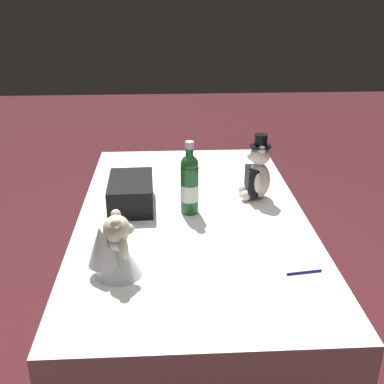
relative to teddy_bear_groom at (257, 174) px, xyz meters
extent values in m
plane|color=#47191E|center=(-0.15, 0.29, -0.91)|extent=(12.00, 12.00, 0.00)
cube|color=white|center=(-0.15, 0.29, -0.51)|extent=(1.62, 0.93, 0.79)
ellipsoid|color=beige|center=(0.00, -0.01, -0.03)|extent=(0.11, 0.10, 0.16)
cube|color=black|center=(0.00, 0.02, -0.03)|extent=(0.10, 0.05, 0.12)
sphere|color=beige|center=(0.00, -0.01, 0.09)|extent=(0.09, 0.09, 0.09)
sphere|color=beige|center=(0.00, 0.03, 0.08)|extent=(0.04, 0.04, 0.04)
sphere|color=beige|center=(0.03, -0.01, 0.12)|extent=(0.03, 0.03, 0.03)
sphere|color=beige|center=(-0.03, -0.01, 0.12)|extent=(0.03, 0.03, 0.03)
ellipsoid|color=beige|center=(0.06, 0.01, -0.02)|extent=(0.03, 0.03, 0.09)
ellipsoid|color=beige|center=(-0.06, 0.00, -0.02)|extent=(0.03, 0.03, 0.09)
sphere|color=beige|center=(0.03, 0.05, -0.09)|extent=(0.05, 0.05, 0.05)
sphere|color=beige|center=(-0.03, 0.05, -0.09)|extent=(0.05, 0.05, 0.05)
cylinder|color=black|center=(0.00, -0.01, 0.13)|extent=(0.09, 0.09, 0.01)
cylinder|color=black|center=(0.00, -0.01, 0.15)|extent=(0.05, 0.05, 0.05)
cone|color=white|center=(-0.58, 0.56, -0.05)|extent=(0.16, 0.16, 0.13)
ellipsoid|color=white|center=(-0.58, 0.56, 0.01)|extent=(0.07, 0.06, 0.06)
sphere|color=beige|center=(-0.58, 0.56, 0.05)|extent=(0.09, 0.09, 0.09)
sphere|color=beige|center=(-0.58, 0.52, 0.05)|extent=(0.04, 0.04, 0.04)
sphere|color=beige|center=(-0.61, 0.55, 0.09)|extent=(0.03, 0.03, 0.03)
sphere|color=beige|center=(-0.55, 0.56, 0.09)|extent=(0.03, 0.03, 0.03)
ellipsoid|color=beige|center=(-0.62, 0.53, 0.00)|extent=(0.03, 0.03, 0.07)
ellipsoid|color=beige|center=(-0.53, 0.54, 0.00)|extent=(0.03, 0.03, 0.07)
cone|color=white|center=(-0.58, 0.60, 0.00)|extent=(0.13, 0.14, 0.14)
cylinder|color=#1D5421|center=(-0.13, 0.30, -0.01)|extent=(0.07, 0.07, 0.20)
sphere|color=#1D5421|center=(-0.13, 0.30, 0.10)|extent=(0.07, 0.07, 0.07)
cylinder|color=#1D5421|center=(-0.13, 0.30, 0.15)|extent=(0.03, 0.03, 0.08)
cylinder|color=silver|center=(-0.13, 0.30, 0.18)|extent=(0.04, 0.04, 0.03)
cylinder|color=white|center=(-0.13, 0.30, -0.02)|extent=(0.08, 0.08, 0.07)
cylinder|color=navy|center=(-0.61, -0.05, -0.11)|extent=(0.02, 0.12, 0.01)
cone|color=silver|center=(-0.62, 0.01, -0.11)|extent=(0.01, 0.01, 0.01)
cube|color=black|center=(-0.06, 0.55, -0.05)|extent=(0.30, 0.19, 0.12)
cube|color=#B7B7BF|center=(-0.06, 0.46, -0.05)|extent=(0.04, 0.01, 0.03)
camera|label=1|loc=(-1.92, 0.39, 0.77)|focal=44.54mm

